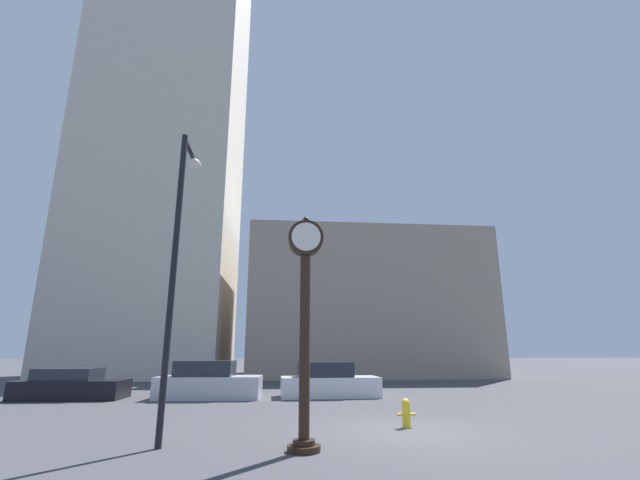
{
  "coord_description": "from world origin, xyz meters",
  "views": [
    {
      "loc": [
        -3.14,
        -11.0,
        1.91
      ],
      "look_at": [
        -1.11,
        10.8,
        7.57
      ],
      "focal_mm": 24.0,
      "sensor_mm": 36.0,
      "label": 1
    }
  ],
  "objects_px": {
    "car_white": "(328,382)",
    "fire_hydrant_far": "(406,413)",
    "street_clock": "(305,307)",
    "car_silver": "(209,382)",
    "street_lamp_left": "(180,235)",
    "car_black": "(71,386)"
  },
  "relations": [
    {
      "from": "street_clock",
      "to": "car_white",
      "type": "xyz_separation_m",
      "value": [
        1.61,
        9.98,
        -2.2
      ]
    },
    {
      "from": "car_black",
      "to": "street_lamp_left",
      "type": "relative_size",
      "value": 0.6
    },
    {
      "from": "street_clock",
      "to": "street_lamp_left",
      "type": "bearing_deg",
      "value": 163.15
    },
    {
      "from": "fire_hydrant_far",
      "to": "street_lamp_left",
      "type": "xyz_separation_m",
      "value": [
        -5.67,
        -1.58,
        4.18
      ]
    },
    {
      "from": "street_lamp_left",
      "to": "street_clock",
      "type": "bearing_deg",
      "value": -16.85
    },
    {
      "from": "fire_hydrant_far",
      "to": "street_lamp_left",
      "type": "height_order",
      "value": "street_lamp_left"
    },
    {
      "from": "car_white",
      "to": "street_clock",
      "type": "bearing_deg",
      "value": -100.75
    },
    {
      "from": "street_lamp_left",
      "to": "car_white",
      "type": "bearing_deg",
      "value": 63.7
    },
    {
      "from": "car_white",
      "to": "street_lamp_left",
      "type": "xyz_separation_m",
      "value": [
        -4.5,
        -9.11,
        3.94
      ]
    },
    {
      "from": "street_clock",
      "to": "street_lamp_left",
      "type": "relative_size",
      "value": 0.69
    },
    {
      "from": "car_silver",
      "to": "street_lamp_left",
      "type": "bearing_deg",
      "value": -83.68
    },
    {
      "from": "car_black",
      "to": "fire_hydrant_far",
      "type": "relative_size",
      "value": 5.88
    },
    {
      "from": "street_clock",
      "to": "car_white",
      "type": "relative_size",
      "value": 1.14
    },
    {
      "from": "fire_hydrant_far",
      "to": "street_lamp_left",
      "type": "relative_size",
      "value": 0.1
    },
    {
      "from": "street_clock",
      "to": "car_white",
      "type": "bearing_deg",
      "value": 80.84
    },
    {
      "from": "car_black",
      "to": "fire_hydrant_far",
      "type": "bearing_deg",
      "value": -32.51
    },
    {
      "from": "car_white",
      "to": "fire_hydrant_far",
      "type": "bearing_deg",
      "value": -82.79
    },
    {
      "from": "car_silver",
      "to": "fire_hydrant_far",
      "type": "distance_m",
      "value": 9.61
    },
    {
      "from": "street_clock",
      "to": "car_silver",
      "type": "xyz_separation_m",
      "value": [
        -3.39,
        9.82,
        -2.17
      ]
    },
    {
      "from": "fire_hydrant_far",
      "to": "car_black",
      "type": "bearing_deg",
      "value": 146.94
    },
    {
      "from": "street_clock",
      "to": "fire_hydrant_far",
      "type": "distance_m",
      "value": 4.43
    },
    {
      "from": "street_clock",
      "to": "car_silver",
      "type": "relative_size",
      "value": 1.12
    }
  ]
}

